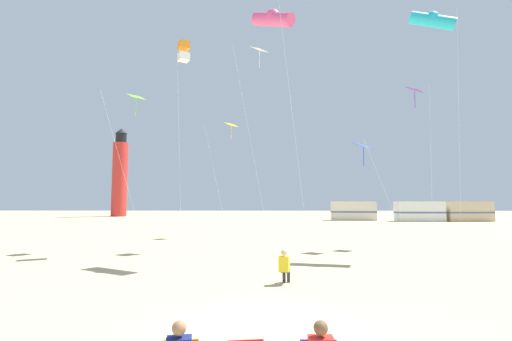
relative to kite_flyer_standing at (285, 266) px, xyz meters
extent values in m
sphere|color=#9E704C|center=(-1.89, -7.26, 0.45)|extent=(0.20, 0.20, 0.20)
sphere|color=brown|center=(0.05, -7.22, 0.45)|extent=(0.20, 0.20, 0.20)
cube|color=yellow|center=(-0.02, -0.08, 0.07)|extent=(0.39, 0.31, 0.52)
sphere|color=#D8A87F|center=(-0.02, -0.08, 0.45)|extent=(0.20, 0.20, 0.20)
cylinder|color=#2D2D38|center=(0.10, 0.07, -0.17)|extent=(0.23, 0.38, 0.13)
cylinder|color=#2D2D38|center=(0.15, 0.23, -0.40)|extent=(0.11, 0.11, 0.42)
cylinder|color=#2D2D38|center=(-0.05, 0.12, -0.17)|extent=(0.23, 0.38, 0.13)
cylinder|color=#2D2D38|center=(0.00, 0.27, -0.40)|extent=(0.11, 0.11, 0.42)
cylinder|color=silver|center=(6.08, 7.22, 2.43)|extent=(2.86, 1.64, 6.09)
cube|color=blue|center=(5.27, 8.64, 5.47)|extent=(1.22, 1.22, 0.40)
cylinder|color=blue|center=(5.27, 8.64, 4.82)|extent=(0.04, 0.04, 1.10)
cylinder|color=silver|center=(-4.44, 15.32, 3.95)|extent=(2.31, 2.24, 9.14)
cube|color=yellow|center=(-3.33, 16.46, 8.52)|extent=(1.22, 1.22, 0.40)
cylinder|color=yellow|center=(-3.33, 16.46, 7.87)|extent=(0.04, 0.04, 1.10)
cylinder|color=silver|center=(-1.44, 8.58, 5.68)|extent=(2.36, 1.04, 12.59)
cube|color=white|center=(-0.93, 9.75, 11.98)|extent=(1.22, 1.22, 0.40)
cylinder|color=white|center=(-0.93, 9.75, 11.33)|extent=(0.04, 0.04, 1.10)
cylinder|color=silver|center=(0.80, 4.53, 5.50)|extent=(1.58, 2.01, 12.23)
cylinder|color=#E54C8C|center=(-0.20, 5.31, 11.61)|extent=(2.40, 2.09, 1.48)
sphere|color=#E54C8C|center=(-0.20, 5.31, 11.76)|extent=(0.76, 0.76, 0.76)
cylinder|color=silver|center=(9.83, 6.62, 5.86)|extent=(0.69, 1.98, 12.94)
cylinder|color=#1EB2D1|center=(8.84, 6.96, 12.32)|extent=(2.59, 1.47, 1.48)
sphere|color=#1EB2D1|center=(8.84, 6.96, 12.47)|extent=(0.76, 0.76, 0.76)
cylinder|color=silver|center=(-8.58, 7.21, 3.98)|extent=(2.97, 0.21, 9.18)
cube|color=#72D12D|center=(-8.48, 8.68, 8.56)|extent=(1.22, 1.22, 0.40)
cylinder|color=#72D12D|center=(-8.48, 8.68, 7.91)|extent=(0.04, 0.04, 1.10)
cylinder|color=silver|center=(-5.50, 7.56, 5.21)|extent=(0.53, 0.21, 11.65)
cube|color=orange|center=(-5.40, 7.82, 11.38)|extent=(0.82, 0.82, 0.44)
cube|color=white|center=(-5.40, 7.82, 10.68)|extent=(0.82, 0.82, 0.44)
cylinder|color=silver|center=(10.08, 10.44, 4.47)|extent=(0.53, 1.52, 10.16)
cube|color=purple|center=(9.33, 10.70, 9.55)|extent=(1.22, 1.22, 0.40)
cylinder|color=purple|center=(9.33, 10.70, 8.90)|extent=(0.04, 0.04, 1.10)
cylinder|color=red|center=(-27.89, 53.97, 6.39)|extent=(2.80, 2.80, 14.00)
cylinder|color=black|center=(-27.89, 53.97, 14.29)|extent=(2.00, 2.00, 1.80)
cone|color=black|center=(-27.89, 53.97, 15.69)|extent=(2.20, 2.20, 1.00)
cube|color=beige|center=(12.80, 40.91, 0.79)|extent=(6.55, 2.75, 2.80)
cube|color=#4C608C|center=(12.80, 40.91, 0.65)|extent=(6.59, 2.79, 0.24)
cube|color=white|center=(21.37, 38.14, 0.79)|extent=(6.40, 2.30, 2.80)
cube|color=#4C608C|center=(21.37, 38.14, 0.65)|extent=(6.44, 2.34, 0.24)
cube|color=#C6B28C|center=(28.22, 38.35, 0.79)|extent=(6.55, 2.76, 2.80)
cube|color=#4C608C|center=(28.22, 38.35, 0.65)|extent=(6.59, 2.81, 0.24)
camera|label=1|loc=(-0.75, -12.22, 2.17)|focal=24.70mm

